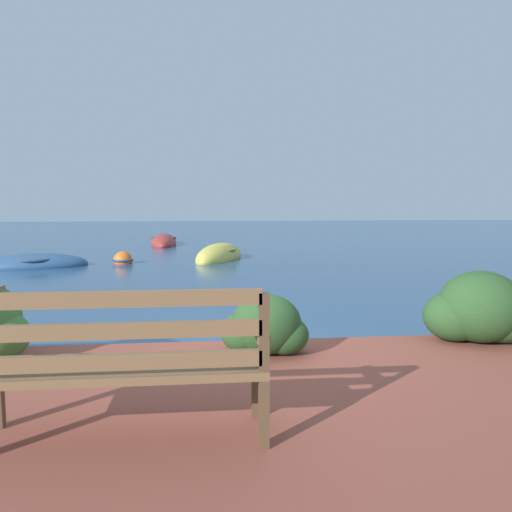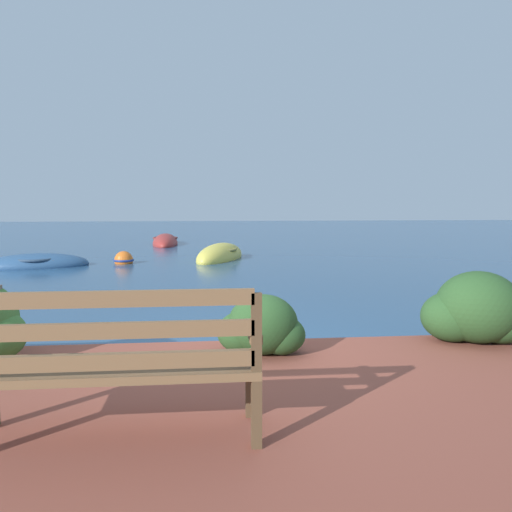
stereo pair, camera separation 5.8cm
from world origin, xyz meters
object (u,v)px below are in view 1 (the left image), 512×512
Objects in this scene: rowboat_nearest at (35,265)px; rowboat_far at (164,243)px; rowboat_mid at (219,257)px; mooring_buoy at (123,260)px; park_bench at (122,361)px.

rowboat_nearest is 7.20m from rowboat_far.
mooring_buoy is (-2.60, -0.74, 0.02)m from rowboat_mid.
rowboat_nearest is 2.17m from mooring_buoy.
rowboat_mid is at bearing -0.65° from rowboat_nearest.
park_bench is 10.83m from mooring_buoy.
rowboat_nearest is 5.09× the size of mooring_buoy.
mooring_buoy is (2.10, 0.53, 0.03)m from rowboat_nearest.
rowboat_mid is 2.71m from mooring_buoy.
park_bench is at bearing -80.90° from mooring_buoy.
rowboat_mid is (4.70, 1.27, 0.01)m from rowboat_nearest.
mooring_buoy is at bearing 106.62° from park_bench.
rowboat_mid reaches higher than rowboat_nearest.
park_bench is at bearing 1.25° from rowboat_far.
park_bench is 3.10× the size of mooring_buoy.
mooring_buoy is at bearing 127.51° from rowboat_mid.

